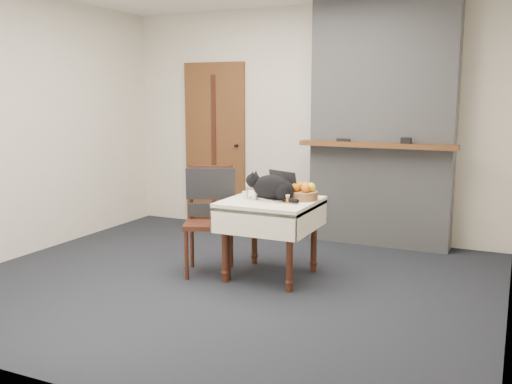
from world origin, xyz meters
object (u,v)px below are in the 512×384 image
Objects in this scene: pill_bottle at (288,199)px; cream_jar at (245,195)px; door at (215,145)px; laptop at (277,192)px; cat at (273,188)px; fruit_basket at (303,193)px; side_table at (271,212)px; chair at (210,204)px.

cream_jar is at bearing 172.71° from pill_bottle.
laptop is (1.52, -1.62, -0.24)m from door.
cat is at bearing -48.29° from door.
laptop is 0.23m from fruit_basket.
fruit_basket is at bearing 37.51° from laptop.
side_table is at bearing -83.70° from laptop.
fruit_basket is at bearing -41.79° from door.
laptop reaches higher than fruit_basket.
chair is at bearing -62.35° from door.
cat is 7.25× the size of pill_bottle.
laptop is 0.10m from cat.
door is 2.29m from cat.
fruit_basket reaches higher than cream_jar.
chair is (-0.35, -0.02, -0.11)m from cream_jar.
door is at bearing 138.21° from fruit_basket.
cat is (1.52, -1.70, -0.19)m from door.
chair is at bearing -175.01° from side_table.
fruit_basket is at bearing -11.59° from chair.
side_table is 2.94× the size of fruit_basket.
side_table is at bearing 148.21° from cat.
cat is at bearing 3.53° from cream_jar.
door reaches higher than chair.
side_table is at bearing 7.03° from cream_jar.
fruit_basket is at bearing 18.26° from cream_jar.
cat is 0.54× the size of chair.
laptop is at bearing -12.07° from chair.
cream_jar is at bearing -161.74° from fruit_basket.
cream_jar is at bearing -179.80° from cat.
cream_jar is at bearing -53.78° from door.
pill_bottle reaches higher than side_table.
side_table is 0.22m from cat.
door is 2.23m from laptop.
cat is (-0.00, -0.09, 0.05)m from laptop.
pill_bottle is (0.17, -0.16, -0.02)m from laptop.
fruit_basket is at bearing 75.18° from pill_bottle.
pill_bottle is 0.79m from chair.
door is at bearing 126.22° from cream_jar.
chair reaches higher than cream_jar.
side_table is 1.47× the size of cat.
fruit_basket is (0.23, 0.05, 0.00)m from laptop.
door reaches higher than fruit_basket.
cream_jar is at bearing -133.97° from laptop.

